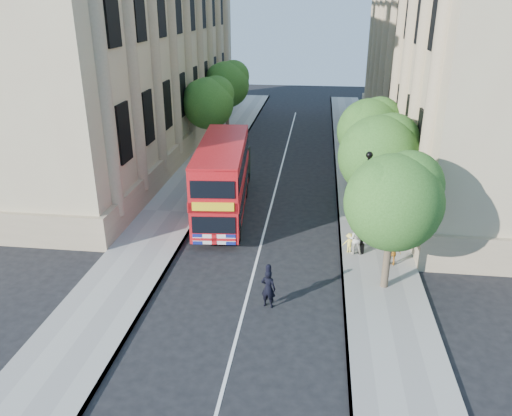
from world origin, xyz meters
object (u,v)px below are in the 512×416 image
(box_van, at_px, (231,172))
(woman_pedestrian, at_px, (355,238))
(police_constable, at_px, (268,288))
(double_decker_bus, at_px, (223,178))
(lamp_post, at_px, (365,208))

(box_van, distance_m, woman_pedestrian, 11.31)
(box_van, relative_size, police_constable, 2.66)
(double_decker_bus, bearing_deg, woman_pedestrian, -33.84)
(lamp_post, distance_m, police_constable, 6.65)
(police_constable, bearing_deg, lamp_post, -113.62)
(box_van, xyz_separation_m, police_constable, (3.86, -13.36, -0.39))
(lamp_post, xyz_separation_m, woman_pedestrian, (-0.32, -0.03, -1.60))
(double_decker_bus, relative_size, woman_pedestrian, 5.94)
(box_van, xyz_separation_m, woman_pedestrian, (7.59, -8.38, -0.31))
(woman_pedestrian, bearing_deg, police_constable, 53.48)
(lamp_post, distance_m, box_van, 11.57)
(double_decker_bus, xyz_separation_m, box_van, (-0.31, 4.40, -1.13))
(lamp_post, bearing_deg, box_van, 133.41)
(police_constable, relative_size, woman_pedestrian, 1.06)
(lamp_post, distance_m, double_decker_bus, 8.57)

